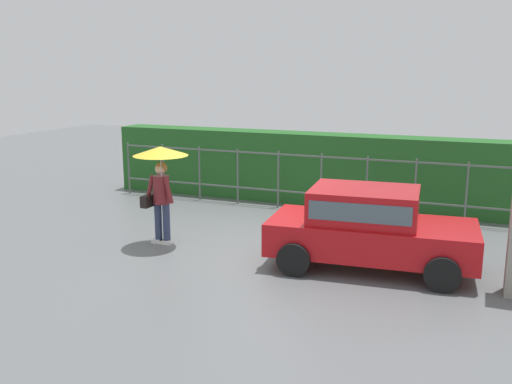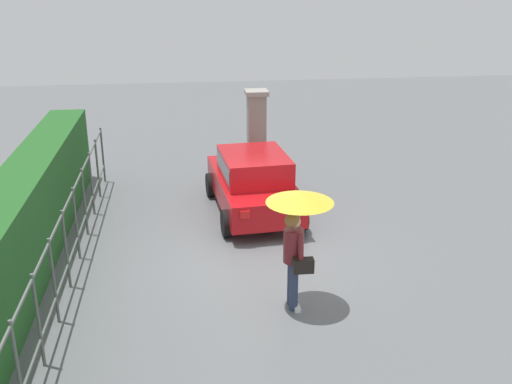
% 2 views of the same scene
% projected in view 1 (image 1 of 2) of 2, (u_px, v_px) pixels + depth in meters
% --- Properties ---
extents(ground_plane, '(40.00, 40.00, 0.00)m').
position_uv_depth(ground_plane, '(259.00, 247.00, 11.65)').
color(ground_plane, slate).
extents(car, '(3.85, 2.11, 1.48)m').
position_uv_depth(car, '(368.00, 225.00, 10.32)').
color(car, '#B71116').
rests_on(car, ground).
extents(pedestrian, '(1.11, 1.11, 2.07)m').
position_uv_depth(pedestrian, '(160.00, 170.00, 11.52)').
color(pedestrian, '#2D3856').
rests_on(pedestrian, ground).
extents(fence_section, '(10.51, 0.05, 1.50)m').
position_uv_depth(fence_section, '(299.00, 178.00, 14.62)').
color(fence_section, '#59605B').
rests_on(fence_section, ground).
extents(hedge_row, '(11.46, 0.90, 1.90)m').
position_uv_depth(hedge_row, '(309.00, 168.00, 15.38)').
color(hedge_row, '#235B23').
rests_on(hedge_row, ground).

